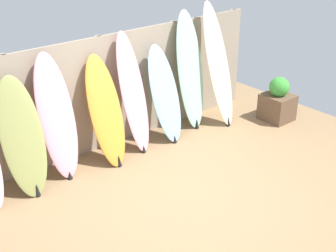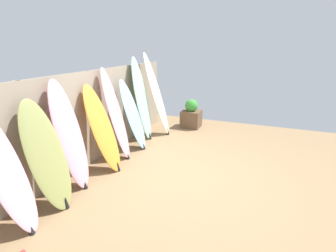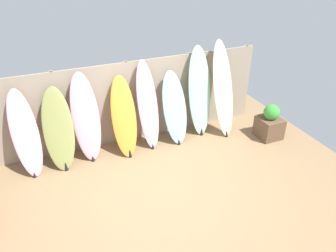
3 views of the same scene
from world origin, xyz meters
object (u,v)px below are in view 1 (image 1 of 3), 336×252
surfboard_olive_1 (23,138)px  surfboard_pink_2 (57,118)px  surfboard_cream_7 (218,65)px  surfboard_seafoam_6 (190,71)px  surfboard_orange_3 (106,112)px  surfboard_pink_4 (133,94)px  planter_box (278,102)px  surfboard_skyblue_5 (165,95)px

surfboard_olive_1 → surfboard_pink_2: 0.56m
surfboard_pink_2 → surfboard_cream_7: surfboard_cream_7 is taller
surfboard_seafoam_6 → surfboard_orange_3: bearing=-176.2°
surfboard_olive_1 → surfboard_pink_4: size_ratio=0.85×
surfboard_seafoam_6 → surfboard_cream_7: 0.52m
surfboard_pink_2 → surfboard_orange_3: (0.74, -0.08, -0.10)m
surfboard_pink_2 → surfboard_pink_4: bearing=-1.2°
surfboard_pink_4 → planter_box: 2.78m
surfboard_orange_3 → surfboard_pink_4: (0.54, 0.05, 0.13)m
planter_box → surfboard_pink_4: bearing=163.4°
surfboard_pink_2 → planter_box: size_ratio=2.23×
surfboard_pink_4 → surfboard_cream_7: size_ratio=0.89×
surfboard_pink_2 → surfboard_orange_3: bearing=-6.1°
surfboard_cream_7 → surfboard_seafoam_6: bearing=160.6°
surfboard_pink_2 → surfboard_seafoam_6: surfboard_seafoam_6 is taller
surfboard_olive_1 → planter_box: size_ratio=1.97×
surfboard_orange_3 → surfboard_pink_4: bearing=5.6°
surfboard_pink_4 → planter_box: surfboard_pink_4 is taller
surfboard_skyblue_5 → surfboard_cream_7: 1.17m
surfboard_pink_4 → surfboard_skyblue_5: (0.59, -0.05, -0.15)m
surfboard_cream_7 → surfboard_pink_4: bearing=176.4°
surfboard_orange_3 → surfboard_seafoam_6: 1.79m
surfboard_pink_2 → surfboard_seafoam_6: bearing=0.9°
surfboard_olive_1 → surfboard_pink_2: bearing=7.4°
surfboard_olive_1 → surfboard_pink_2: (0.55, 0.07, 0.11)m
surfboard_skyblue_5 → surfboard_cream_7: (1.14, -0.06, 0.26)m
surfboard_olive_1 → surfboard_skyblue_5: bearing=-0.1°
surfboard_olive_1 → surfboard_cream_7: bearing=-1.0°
surfboard_pink_4 → surfboard_cream_7: surfboard_cream_7 is taller
surfboard_orange_3 → surfboard_pink_4: surfboard_pink_4 is taller
surfboard_cream_7 → surfboard_skyblue_5: bearing=177.1°
surfboard_pink_2 → planter_box: 4.00m
surfboard_pink_4 → surfboard_pink_2: bearing=178.8°
surfboard_skyblue_5 → planter_box: bearing=-19.8°
surfboard_orange_3 → surfboard_seafoam_6: bearing=3.8°
surfboard_pink_2 → surfboard_skyblue_5: (1.87, -0.08, -0.12)m
surfboard_pink_2 → surfboard_skyblue_5: surfboard_pink_2 is taller
surfboard_orange_3 → surfboard_cream_7: bearing=-1.4°
surfboard_orange_3 → surfboard_cream_7: (2.27, -0.06, 0.25)m
surfboard_orange_3 → surfboard_pink_4: size_ratio=0.86×
surfboard_skyblue_5 → surfboard_pink_2: bearing=177.7°
surfboard_skyblue_5 → planter_box: 2.18m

